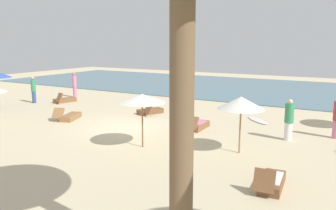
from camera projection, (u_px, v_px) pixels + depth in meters
name	position (u px, v px, depth m)	size (l,w,h in m)	color
ground_plane	(125.00, 127.00, 16.64)	(60.00, 60.00, 0.00)	beige
ocean_water	(237.00, 87.00, 31.08)	(48.00, 16.00, 0.06)	slate
umbrella_1	(142.00, 98.00, 13.13)	(1.86, 1.86, 2.15)	brown
umbrella_4	(241.00, 103.00, 12.42)	(1.74, 1.74, 2.16)	olive
lounger_0	(198.00, 125.00, 16.24)	(0.64, 1.69, 0.71)	brown
lounger_1	(70.00, 116.00, 18.22)	(1.15, 1.78, 0.70)	olive
lounger_2	(64.00, 100.00, 23.41)	(1.06, 1.73, 0.75)	brown
lounger_5	(150.00, 111.00, 19.66)	(1.27, 1.73, 0.73)	brown
lounger_6	(271.00, 182.00, 9.67)	(0.73, 1.68, 0.74)	brown
person_0	(33.00, 89.00, 23.06)	(0.32, 0.32, 1.83)	#2D4C8C
person_1	(289.00, 120.00, 14.28)	(0.48, 0.48, 1.77)	white
person_4	(75.00, 85.00, 25.41)	(0.38, 0.38, 1.89)	#D17299
surfboard	(257.00, 120.00, 17.95)	(1.67, 1.73, 0.07)	silver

